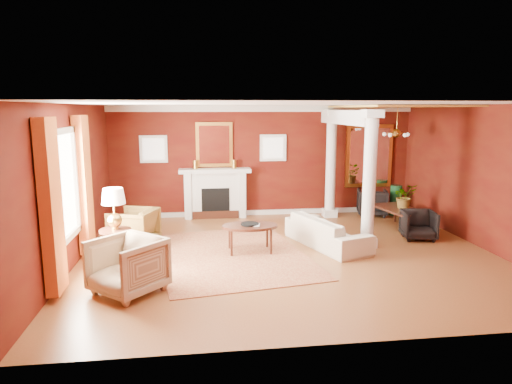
{
  "coord_description": "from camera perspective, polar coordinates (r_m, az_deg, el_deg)",
  "views": [
    {
      "loc": [
        -1.74,
        -8.44,
        2.81
      ],
      "look_at": [
        -0.58,
        0.59,
        1.15
      ],
      "focal_mm": 32.0,
      "sensor_mm": 36.0,
      "label": 1
    }
  ],
  "objects": [
    {
      "name": "potted_plant",
      "position": [
        11.24,
        18.14,
        0.62
      ],
      "size": [
        0.55,
        0.61,
        0.46
      ],
      "primitive_type": "imported",
      "rotation": [
        0.0,
        0.0,
        0.04
      ],
      "color": "#26591E",
      "rests_on": "dining_table"
    },
    {
      "name": "armchair_leopard",
      "position": [
        9.81,
        -15.04,
        -4.06
      ],
      "size": [
        1.02,
        1.05,
        0.86
      ],
      "primitive_type": "imported",
      "rotation": [
        0.0,
        0.0,
        -1.91
      ],
      "color": "black",
      "rests_on": "ground"
    },
    {
      "name": "green_urn",
      "position": [
        12.77,
        17.04,
        -1.36
      ],
      "size": [
        0.34,
        0.34,
        0.82
      ],
      "color": "#133E1D",
      "rests_on": "ground"
    },
    {
      "name": "base_trim",
      "position": [
        12.33,
        0.95,
        -2.55
      ],
      "size": [
        8.0,
        0.08,
        0.12
      ],
      "primitive_type": "cube",
      "color": "silver",
      "rests_on": "ground"
    },
    {
      "name": "room_shell",
      "position": [
        8.65,
        4.31,
        5.06
      ],
      "size": [
        8.04,
        7.04,
        2.92
      ],
      "color": "#531A0B",
      "rests_on": "ground"
    },
    {
      "name": "crown_trim",
      "position": [
        12.02,
        0.99,
        10.38
      ],
      "size": [
        8.0,
        0.08,
        0.16
      ],
      "primitive_type": "cube",
      "color": "silver",
      "rests_on": "room_shell"
    },
    {
      "name": "chandelier",
      "position": [
        11.25,
        17.15,
        7.02
      ],
      "size": [
        0.6,
        0.62,
        0.75
      ],
      "color": "gold",
      "rests_on": "room_shell"
    },
    {
      "name": "fireplace",
      "position": [
        11.96,
        -5.12,
        -0.13
      ],
      "size": [
        1.85,
        0.42,
        1.29
      ],
      "color": "silver",
      "rests_on": "ground"
    },
    {
      "name": "left_window",
      "position": [
        8.24,
        -22.38,
        -0.13
      ],
      "size": [
        0.21,
        2.55,
        2.6
      ],
      "color": "white",
      "rests_on": "room_shell"
    },
    {
      "name": "coffee_table",
      "position": [
        9.04,
        -0.78,
        -4.42
      ],
      "size": [
        1.1,
        1.1,
        0.55
      ],
      "rotation": [
        0.0,
        0.0,
        -0.4
      ],
      "color": "black",
      "rests_on": "ground"
    },
    {
      "name": "dining_chair_near",
      "position": [
        10.58,
        19.68,
        -3.73
      ],
      "size": [
        0.78,
        0.75,
        0.7
      ],
      "primitive_type": "imported",
      "rotation": [
        0.0,
        0.0,
        -0.18
      ],
      "color": "black",
      "rests_on": "ground"
    },
    {
      "name": "armchair_stripe",
      "position": [
        7.34,
        -15.8,
        -8.56
      ],
      "size": [
        1.29,
        1.28,
        0.97
      ],
      "primitive_type": "imported",
      "rotation": [
        0.0,
        0.0,
        -0.74
      ],
      "color": "tan",
      "rests_on": "ground"
    },
    {
      "name": "dining_mirror",
      "position": [
        12.83,
        13.94,
        4.39
      ],
      "size": [
        1.3,
        0.07,
        1.7
      ],
      "color": "gold",
      "rests_on": "room_shell"
    },
    {
      "name": "amber_ceiling",
      "position": [
        11.17,
        17.19,
        10.19
      ],
      "size": [
        2.3,
        3.4,
        0.04
      ],
      "primitive_type": "cube",
      "color": "gold",
      "rests_on": "room_shell"
    },
    {
      "name": "ground",
      "position": [
        9.06,
        4.13,
        -7.76
      ],
      "size": [
        8.0,
        8.0,
        0.0
      ],
      "primitive_type": "plane",
      "color": "brown",
      "rests_on": "ground"
    },
    {
      "name": "rug",
      "position": [
        8.99,
        -3.13,
        -7.84
      ],
      "size": [
        3.33,
        4.1,
        0.01
      ],
      "primitive_type": "cube",
      "rotation": [
        0.0,
        0.0,
        0.16
      ],
      "color": "maroon",
      "rests_on": "ground"
    },
    {
      "name": "overmantel_mirror",
      "position": [
        11.93,
        -5.24,
        5.92
      ],
      "size": [
        0.95,
        0.07,
        1.15
      ],
      "color": "gold",
      "rests_on": "fireplace"
    },
    {
      "name": "sofa",
      "position": [
        9.59,
        8.89,
        -4.28
      ],
      "size": [
        1.26,
        2.18,
        0.82
      ],
      "primitive_type": "imported",
      "rotation": [
        0.0,
        0.0,
        1.9
      ],
      "color": "beige",
      "rests_on": "ground"
    },
    {
      "name": "side_table",
      "position": [
        8.58,
        -17.29,
        -2.66
      ],
      "size": [
        0.57,
        0.57,
        1.42
      ],
      "rotation": [
        0.0,
        0.0,
        -0.13
      ],
      "color": "black",
      "rests_on": "ground"
    },
    {
      "name": "column_back",
      "position": [
        12.02,
        9.35,
        3.59
      ],
      "size": [
        0.36,
        0.36,
        2.8
      ],
      "color": "silver",
      "rests_on": "ground"
    },
    {
      "name": "header_beam",
      "position": [
        10.9,
        11.2,
        9.14
      ],
      "size": [
        0.3,
        3.2,
        0.32
      ],
      "primitive_type": "cube",
      "color": "silver",
      "rests_on": "column_front"
    },
    {
      "name": "flank_window_left",
      "position": [
        12.0,
        -12.69,
        5.26
      ],
      "size": [
        0.7,
        0.07,
        0.7
      ],
      "color": "silver",
      "rests_on": "room_shell"
    },
    {
      "name": "column_front",
      "position": [
        9.49,
        14.0,
        1.65
      ],
      "size": [
        0.36,
        0.36,
        2.8
      ],
      "color": "silver",
      "rests_on": "ground"
    },
    {
      "name": "flank_window_right",
      "position": [
        12.11,
        2.15,
        5.54
      ],
      "size": [
        0.7,
        0.07,
        0.7
      ],
      "color": "silver",
      "rests_on": "room_shell"
    },
    {
      "name": "dining_table",
      "position": [
        11.35,
        17.61,
        -2.46
      ],
      "size": [
        0.73,
        1.47,
        0.78
      ],
      "primitive_type": "imported",
      "rotation": [
        0.0,
        0.0,
        1.75
      ],
      "color": "black",
      "rests_on": "ground"
    },
    {
      "name": "dining_chair_far",
      "position": [
        12.57,
        14.31,
        -1.11
      ],
      "size": [
        0.91,
        0.88,
        0.77
      ],
      "primitive_type": "imported",
      "rotation": [
        0.0,
        0.0,
        2.87
      ],
      "color": "black",
      "rests_on": "ground"
    },
    {
      "name": "coffee_book",
      "position": [
        8.96,
        -0.66,
        -3.45
      ],
      "size": [
        0.18,
        0.05,
        0.24
      ],
      "primitive_type": "imported",
      "rotation": [
        0.0,
        0.0,
        -0.17
      ],
      "color": "black",
      "rests_on": "coffee_table"
    }
  ]
}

